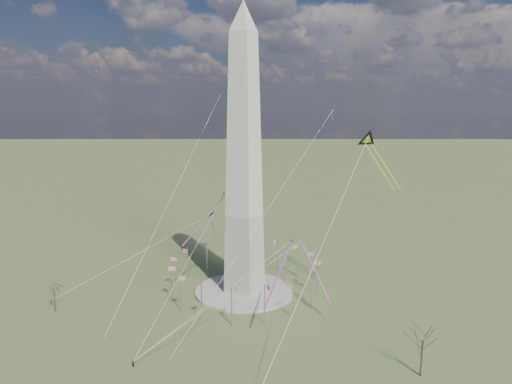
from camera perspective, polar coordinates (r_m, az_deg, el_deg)
The scene contains 15 objects.
ground at distance 170.15m, azimuth -1.42°, elevation -12.38°, with size 2000.00×2000.00×0.00m, color #516130.
plaza at distance 169.99m, azimuth -1.42°, elevation -12.26°, with size 36.00×36.00×0.80m, color #B4B0A5.
washington_monument at distance 157.91m, azimuth -1.49°, elevation 3.88°, with size 15.56×15.56×100.00m.
flagpole_ring at distance 167.47m, azimuth -1.43°, elevation -10.09°, with size 54.40×54.40×13.00m.
tree_near at distance 124.79m, azimuth 20.15°, elevation -16.72°, with size 8.25×8.25×14.44m.
tree_far at distance 165.73m, azimuth -23.99°, elevation -10.82°, with size 6.75×6.75×11.80m.
person_west at distance 174.33m, azimuth -24.19°, elevation -12.44°, with size 0.87×0.68×1.79m, color gray.
person_centre at distance 129.78m, azimuth -15.09°, elevation -20.00°, with size 1.10×0.46×1.88m, color gray.
kite_delta_black at distance 154.44m, azimuth 13.94°, elevation 6.01°, with size 18.13×17.43×16.88m.
kite_diamond_purple at distance 182.65m, azimuth -5.52°, elevation -3.03°, with size 1.97×3.18×10.03m.
kite_streamer_left at distance 139.89m, azimuth 3.37°, elevation -8.87°, with size 3.18×21.02×14.43m.
kite_streamer_mid at distance 163.69m, azimuth -5.72°, elevation -2.48°, with size 3.85×22.29×15.32m.
kite_streamer_right at distance 157.23m, azimuth 6.92°, elevation -8.62°, with size 17.86×15.92×15.52m.
kite_small_red at distance 206.77m, azimuth -4.43°, elevation 11.99°, with size 1.28×1.42×3.89m.
kite_small_white at distance 192.83m, azimuth 9.50°, elevation 9.82°, with size 1.04×1.66×4.01m.
Camera 1 is at (81.87, -133.84, 65.82)m, focal length 32.00 mm.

